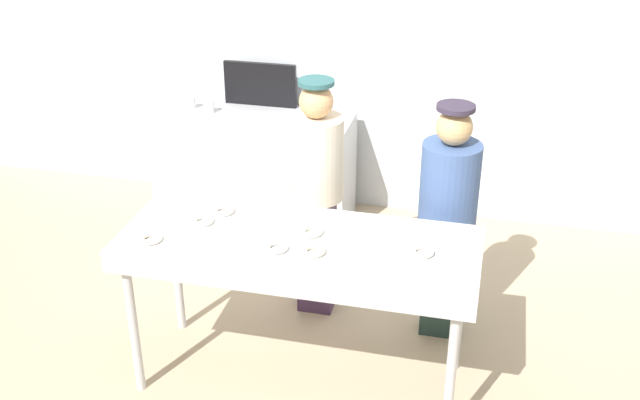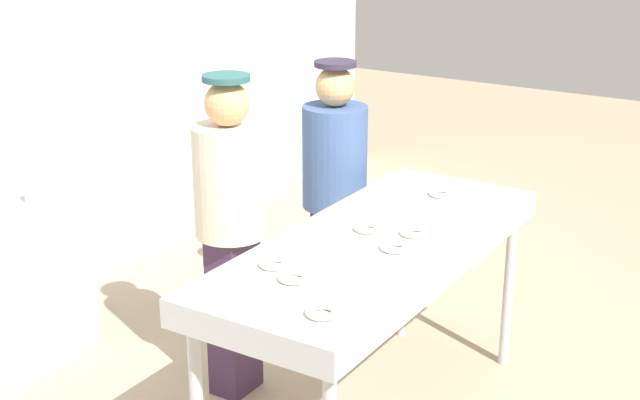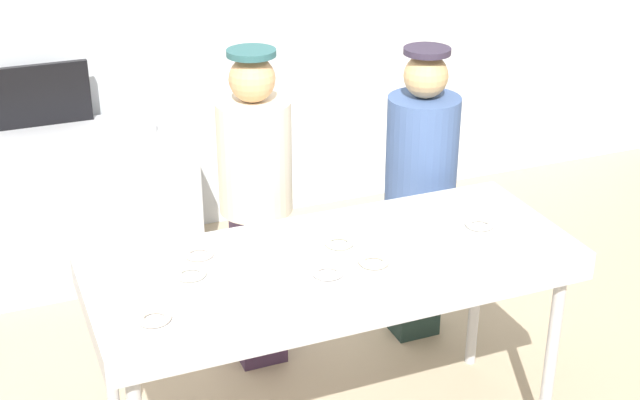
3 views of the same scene
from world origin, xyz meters
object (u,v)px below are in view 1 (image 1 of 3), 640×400
object	(u,v)px
sugar_donut_4	(224,210)
sugar_donut_6	(312,232)
fryer_conveyor	(299,250)
paper_cup_1	(210,107)
sugar_donut_1	(314,251)
worker_baker	(316,184)
worker_assistant	(448,208)
prep_counter	(254,165)
paper_cup_2	(316,121)
paper_cup_0	(191,102)
sugar_donut_2	(277,247)
menu_display	(260,84)
sugar_donut_5	(203,221)
sugar_donut_3	(422,252)
sugar_donut_0	(151,239)

from	to	relation	value
sugar_donut_4	sugar_donut_6	distance (m)	0.60
fryer_conveyor	paper_cup_1	world-z (taller)	paper_cup_1
sugar_donut_1	worker_baker	distance (m)	0.93
worker_assistant	prep_counter	distance (m)	2.24
paper_cup_2	worker_assistant	bearing A→B (deg)	-46.38
paper_cup_1	paper_cup_2	xyz separation A→B (m)	(0.94, -0.11, 0.00)
sugar_donut_1	paper_cup_0	size ratio (longest dim) A/B	1.27
worker_assistant	paper_cup_1	xyz separation A→B (m)	(-2.09, 1.31, 0.04)
sugar_donut_4	worker_baker	size ratio (longest dim) A/B	0.08
sugar_donut_1	sugar_donut_2	size ratio (longest dim) A/B	1.00
paper_cup_2	sugar_donut_6	bearing A→B (deg)	-77.07
sugar_donut_1	sugar_donut_2	world-z (taller)	same
prep_counter	paper_cup_2	bearing A→B (deg)	-13.42
worker_baker	menu_display	xyz separation A→B (m)	(-0.86, 1.51, 0.13)
paper_cup_2	sugar_donut_5	bearing A→B (deg)	-97.30
paper_cup_1	menu_display	xyz separation A→B (m)	(0.36, 0.27, 0.13)
sugar_donut_4	prep_counter	world-z (taller)	sugar_donut_4
fryer_conveyor	sugar_donut_4	distance (m)	0.57
sugar_donut_3	worker_baker	size ratio (longest dim) A/B	0.08
sugar_donut_4	worker_baker	distance (m)	0.72
worker_assistant	sugar_donut_6	bearing A→B (deg)	33.22
sugar_donut_0	sugar_donut_4	bearing A→B (deg)	56.03
sugar_donut_4	prep_counter	bearing A→B (deg)	102.85
fryer_conveyor	sugar_donut_1	world-z (taller)	sugar_donut_1
sugar_donut_1	menu_display	size ratio (longest dim) A/B	0.21
fryer_conveyor	paper_cup_0	size ratio (longest dim) A/B	20.14
paper_cup_1	fryer_conveyor	bearing A→B (deg)	-57.06
sugar_donut_3	menu_display	world-z (taller)	menu_display
sugar_donut_6	menu_display	distance (m)	2.43
sugar_donut_3	paper_cup_2	xyz separation A→B (m)	(-1.07, 1.91, -0.04)
sugar_donut_6	menu_display	xyz separation A→B (m)	(-1.00, 2.21, 0.10)
paper_cup_0	sugar_donut_6	bearing A→B (deg)	-52.09
menu_display	worker_baker	bearing A→B (deg)	-60.36
sugar_donut_6	sugar_donut_1	bearing A→B (deg)	-72.55
fryer_conveyor	paper_cup_2	bearing A→B (deg)	100.80
worker_baker	paper_cup_0	xyz separation A→B (m)	(-1.41, 1.30, -0.00)
sugar_donut_1	menu_display	distance (m)	2.65
sugar_donut_0	sugar_donut_5	world-z (taller)	same
sugar_donut_2	sugar_donut_5	world-z (taller)	same
sugar_donut_2	sugar_donut_4	world-z (taller)	same
worker_assistant	prep_counter	world-z (taller)	worker_assistant
sugar_donut_0	paper_cup_0	distance (m)	2.39
sugar_donut_4	sugar_donut_6	bearing A→B (deg)	-12.69
sugar_donut_5	sugar_donut_6	world-z (taller)	same
fryer_conveyor	paper_cup_1	distance (m)	2.40
worker_assistant	paper_cup_0	bearing A→B (deg)	-38.39
prep_counter	paper_cup_1	bearing A→B (deg)	-175.15
prep_counter	fryer_conveyor	bearing A→B (deg)	-65.22
sugar_donut_2	paper_cup_0	distance (m)	2.63
paper_cup_0	sugar_donut_0	bearing A→B (deg)	-73.25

